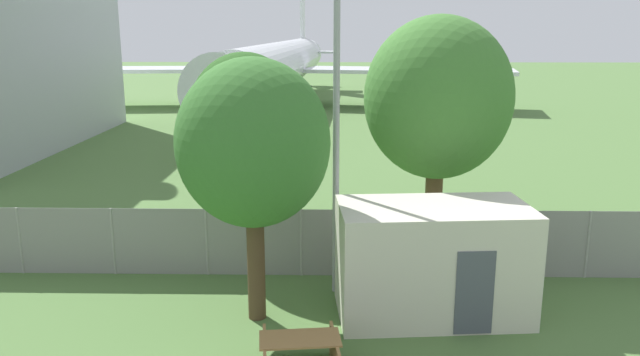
% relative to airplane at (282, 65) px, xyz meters
% --- Properties ---
extents(perimeter_fence, '(56.07, 0.07, 1.86)m').
position_rel_airplane_xyz_m(perimeter_fence, '(0.81, -35.95, -2.68)').
color(perimeter_fence, gray).
rests_on(perimeter_fence, ground).
extents(airplane, '(38.63, 46.63, 11.01)m').
position_rel_airplane_xyz_m(airplane, '(0.00, 0.00, 0.00)').
color(airplane, silver).
rests_on(airplane, ground).
extents(portable_cabin, '(4.50, 2.65, 2.62)m').
position_rel_airplane_xyz_m(portable_cabin, '(6.52, -38.21, -2.30)').
color(portable_cabin, beige).
rests_on(portable_cabin, ground).
extents(picnic_bench_near_cabin, '(1.71, 1.57, 0.76)m').
position_rel_airplane_xyz_m(picnic_bench_near_cabin, '(3.59, -40.91, -3.14)').
color(picnic_bench_near_cabin, olive).
rests_on(picnic_bench_near_cabin, ground).
extents(tree_left_of_cabin, '(3.22, 3.22, 5.90)m').
position_rel_airplane_xyz_m(tree_left_of_cabin, '(1.67, -34.00, 0.49)').
color(tree_left_of_cabin, '#4C3823').
rests_on(tree_left_of_cabin, ground).
extents(tree_behind_benches, '(3.38, 3.38, 5.97)m').
position_rel_airplane_xyz_m(tree_behind_benches, '(2.47, -38.50, 0.47)').
color(tree_behind_benches, '#4C3823').
rests_on(tree_behind_benches, ground).
extents(tree_far_right, '(4.18, 4.18, 6.93)m').
position_rel_airplane_xyz_m(tree_far_right, '(7.16, -34.15, 0.99)').
color(tree_far_right, brown).
rests_on(tree_far_right, ground).
extents(light_mast, '(0.44, 0.44, 8.55)m').
position_rel_airplane_xyz_m(light_mast, '(4.28, -36.96, 1.55)').
color(light_mast, '#99999E').
rests_on(light_mast, ground).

